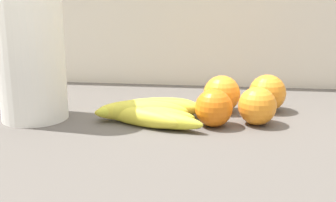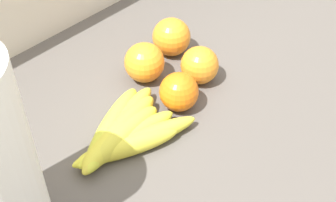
# 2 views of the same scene
# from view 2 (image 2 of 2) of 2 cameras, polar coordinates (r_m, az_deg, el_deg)

# --- Properties ---
(wall_back) EXTENTS (2.33, 0.06, 1.30)m
(wall_back) POSITION_cam_2_polar(r_m,az_deg,el_deg) (1.18, -13.94, -1.29)
(wall_back) COLOR silver
(wall_back) RESTS_ON ground
(banana_bunch) EXTENTS (0.22, 0.16, 0.04)m
(banana_bunch) POSITION_cam_2_polar(r_m,az_deg,el_deg) (0.78, -5.43, -3.97)
(banana_bunch) COLOR gold
(banana_bunch) RESTS_ON counter
(orange_center) EXTENTS (0.07, 0.07, 0.07)m
(orange_center) POSITION_cam_2_polar(r_m,az_deg,el_deg) (0.88, 3.79, 4.28)
(orange_center) COLOR orange
(orange_center) RESTS_ON counter
(orange_right) EXTENTS (0.07, 0.07, 0.07)m
(orange_right) POSITION_cam_2_polar(r_m,az_deg,el_deg) (0.88, -2.83, 4.61)
(orange_right) COLOR orange
(orange_right) RESTS_ON counter
(orange_far_right) EXTENTS (0.08, 0.08, 0.08)m
(orange_far_right) POSITION_cam_2_polar(r_m,az_deg,el_deg) (0.94, 0.42, 7.65)
(orange_far_right) COLOR orange
(orange_far_right) RESTS_ON counter
(orange_back_left) EXTENTS (0.07, 0.07, 0.07)m
(orange_back_left) POSITION_cam_2_polar(r_m,az_deg,el_deg) (0.82, 1.31, 1.10)
(orange_back_left) COLOR orange
(orange_back_left) RESTS_ON counter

